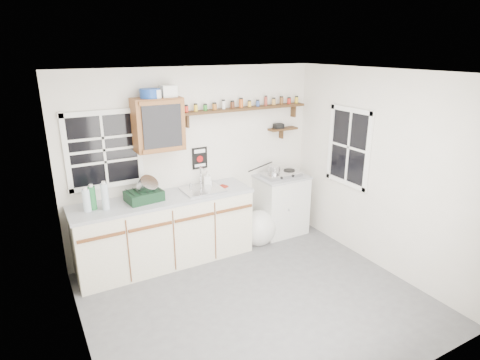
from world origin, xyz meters
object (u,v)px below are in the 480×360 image
object	(u,v)px
main_cabinet	(166,230)
hotplate	(281,174)
right_cabinet	(281,204)
dish_rack	(145,193)
spice_shelf	(245,108)
upper_cabinet	(158,124)

from	to	relation	value
main_cabinet	hotplate	distance (m)	1.88
right_cabinet	dish_rack	world-z (taller)	dish_rack
spice_shelf	hotplate	world-z (taller)	spice_shelf
right_cabinet	main_cabinet	bearing A→B (deg)	-179.21
upper_cabinet	main_cabinet	bearing A→B (deg)	-103.68
upper_cabinet	spice_shelf	xyz separation A→B (m)	(1.27, 0.07, 0.11)
main_cabinet	spice_shelf	bearing A→B (deg)	9.26
right_cabinet	upper_cabinet	world-z (taller)	upper_cabinet
main_cabinet	upper_cabinet	xyz separation A→B (m)	(0.03, 0.14, 1.36)
right_cabinet	upper_cabinet	bearing A→B (deg)	176.24
right_cabinet	hotplate	bearing A→B (deg)	-135.41
hotplate	right_cabinet	bearing A→B (deg)	44.73
main_cabinet	hotplate	size ratio (longest dim) A/B	4.14
main_cabinet	upper_cabinet	distance (m)	1.37
spice_shelf	upper_cabinet	bearing A→B (deg)	-176.89
dish_rack	spice_shelf	bearing A→B (deg)	1.24
right_cabinet	spice_shelf	world-z (taller)	spice_shelf
main_cabinet	spice_shelf	world-z (taller)	spice_shelf
right_cabinet	spice_shelf	distance (m)	1.58
main_cabinet	spice_shelf	xyz separation A→B (m)	(1.31, 0.21, 1.47)
spice_shelf	hotplate	distance (m)	1.13
upper_cabinet	hotplate	world-z (taller)	upper_cabinet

